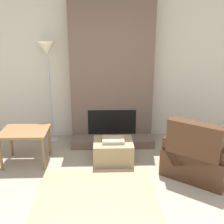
% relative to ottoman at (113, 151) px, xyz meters
% --- Properties ---
extents(wall_back, '(7.24, 0.06, 2.60)m').
position_rel_ottoman_xyz_m(wall_back, '(0.01, 1.16, 1.12)').
color(wall_back, beige).
rests_on(wall_back, ground_plane).
extents(fireplace, '(1.51, 0.70, 2.60)m').
position_rel_ottoman_xyz_m(fireplace, '(0.01, 0.95, 1.03)').
color(fireplace, brown).
rests_on(fireplace, ground_plane).
extents(ottoman, '(0.64, 0.53, 0.40)m').
position_rel_ottoman_xyz_m(ottoman, '(0.00, 0.00, 0.00)').
color(ottoman, '#998460').
rests_on(ottoman, ground_plane).
extents(armchair, '(1.34, 1.36, 0.90)m').
position_rel_ottoman_xyz_m(armchair, '(1.29, -0.40, 0.09)').
color(armchair, '#422819').
rests_on(armchair, ground_plane).
extents(side_table, '(0.73, 0.60, 0.56)m').
position_rel_ottoman_xyz_m(side_table, '(-1.40, 0.02, 0.30)').
color(side_table, brown).
rests_on(side_table, ground_plane).
extents(floor_lamp_left, '(0.30, 0.30, 1.86)m').
position_rel_ottoman_xyz_m(floor_lamp_left, '(-1.14, 0.91, 1.43)').
color(floor_lamp_left, '#ADADB2').
rests_on(floor_lamp_left, ground_plane).
extents(area_rug, '(1.60, 1.58, 0.01)m').
position_rel_ottoman_xyz_m(area_rug, '(-0.25, -1.08, -0.18)').
color(area_rug, '#9E8966').
rests_on(area_rug, ground_plane).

